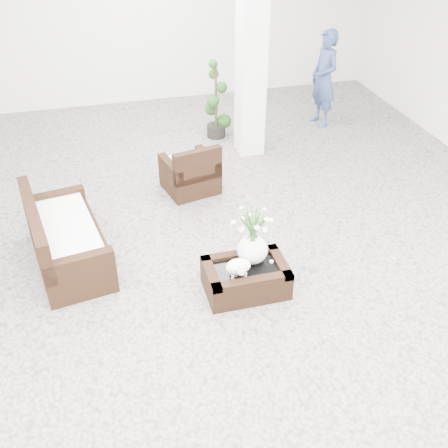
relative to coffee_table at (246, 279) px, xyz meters
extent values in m
plane|color=gray|center=(-0.13, 0.55, -0.16)|extent=(11.00, 11.00, 0.00)
cube|color=white|center=(1.07, 3.35, 1.59)|extent=(0.40, 0.40, 3.50)
cube|color=black|center=(0.00, 0.00, 0.00)|extent=(0.90, 0.60, 0.31)
ellipsoid|color=white|center=(-0.12, -0.10, 0.26)|extent=(0.28, 0.23, 0.21)
cylinder|color=white|center=(0.30, 0.02, 0.17)|extent=(0.04, 0.04, 0.03)
cube|color=black|center=(-0.13, 2.35, 0.22)|extent=(0.83, 0.81, 0.75)
cube|color=black|center=(-1.87, 1.04, 0.26)|extent=(1.01, 1.68, 0.84)
imported|color=navy|center=(2.66, 4.07, 0.68)|extent=(0.48, 0.66, 1.68)
camera|label=1|loc=(-1.42, -4.39, 3.85)|focal=43.22mm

